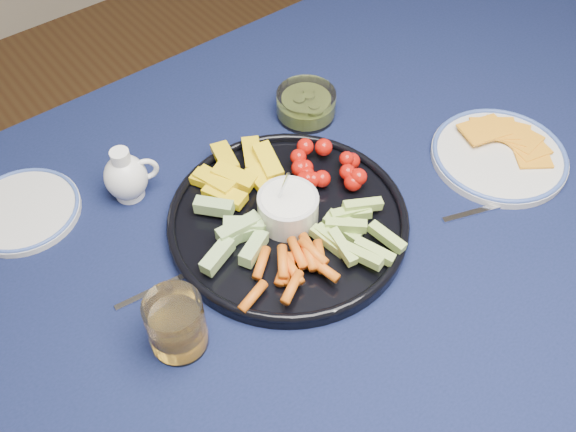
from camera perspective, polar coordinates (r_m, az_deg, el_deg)
dining_table at (r=1.05m, az=4.21°, el=-4.31°), size 1.67×1.07×0.75m
crudite_platter at (r=0.97m, az=-0.13°, el=-0.17°), size 0.37×0.37×0.12m
creamer_pitcher at (r=1.03m, az=-14.17°, el=3.43°), size 0.08×0.07×0.09m
pickle_bowl at (r=1.15m, az=1.61°, el=9.81°), size 0.10×0.10×0.05m
cheese_plate at (r=1.13m, az=18.29°, el=5.26°), size 0.22×0.22×0.03m
juice_tumbler at (r=0.85m, az=-9.86°, el=-9.64°), size 0.08×0.08×0.09m
fork_left at (r=0.93m, az=-10.20°, el=-5.75°), size 0.15×0.03×0.00m
fork_right at (r=1.06m, az=18.13°, el=0.83°), size 0.16×0.07×0.00m
side_plate_extra at (r=1.08m, az=-22.50°, el=0.48°), size 0.18×0.18×0.01m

